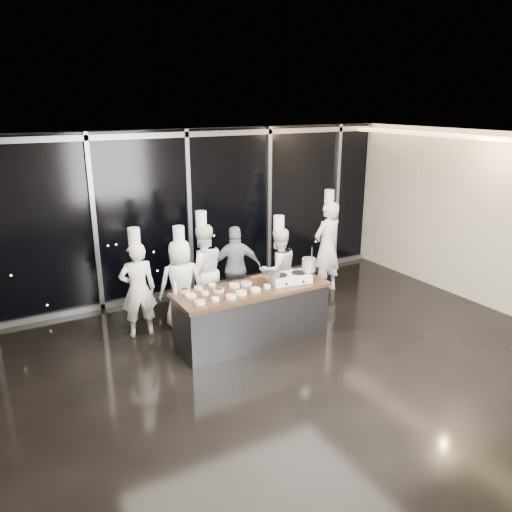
# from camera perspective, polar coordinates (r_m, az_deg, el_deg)

# --- Properties ---
(ground) EXTENTS (9.00, 9.00, 0.00)m
(ground) POSITION_cam_1_polar(r_m,az_deg,el_deg) (7.49, 2.99, -12.25)
(ground) COLOR black
(ground) RESTS_ON ground
(room_shell) EXTENTS (9.02, 7.02, 3.21)m
(room_shell) POSITION_cam_1_polar(r_m,az_deg,el_deg) (6.77, 4.55, 4.91)
(room_shell) COLOR beige
(room_shell) RESTS_ON ground
(window_wall) EXTENTS (8.90, 0.11, 3.20)m
(window_wall) POSITION_cam_1_polar(r_m,az_deg,el_deg) (9.80, -7.72, 4.83)
(window_wall) COLOR black
(window_wall) RESTS_ON ground
(demo_counter) EXTENTS (2.46, 0.86, 0.90)m
(demo_counter) POSITION_cam_1_polar(r_m,az_deg,el_deg) (7.98, -0.45, -6.65)
(demo_counter) COLOR #39393E
(demo_counter) RESTS_ON ground
(stove) EXTENTS (0.70, 0.49, 0.14)m
(stove) POSITION_cam_1_polar(r_m,az_deg,el_deg) (8.07, 3.83, -2.49)
(stove) COLOR silver
(stove) RESTS_ON demo_counter
(frying_pan) EXTENTS (0.53, 0.33, 0.05)m
(frying_pan) POSITION_cam_1_polar(r_m,az_deg,el_deg) (7.91, 1.67, -2.08)
(frying_pan) COLOR gray
(frying_pan) RESTS_ON stove
(stock_pot) EXTENTS (0.25, 0.25, 0.22)m
(stock_pot) POSITION_cam_1_polar(r_m,az_deg,el_deg) (8.14, 6.04, -0.99)
(stock_pot) COLOR silver
(stock_pot) RESTS_ON stove
(prep_bowls) EXTENTS (1.33, 0.73, 0.05)m
(prep_bowls) POSITION_cam_1_polar(r_m,az_deg,el_deg) (7.62, -3.92, -4.03)
(prep_bowls) COLOR white
(prep_bowls) RESTS_ON demo_counter
(squeeze_bottle) EXTENTS (0.06, 0.06, 0.22)m
(squeeze_bottle) POSITION_cam_1_polar(r_m,az_deg,el_deg) (7.62, -9.25, -3.59)
(squeeze_bottle) COLOR silver
(squeeze_bottle) RESTS_ON demo_counter
(chef_far_left) EXTENTS (0.62, 0.45, 1.81)m
(chef_far_left) POSITION_cam_1_polar(r_m,az_deg,el_deg) (8.24, -13.34, -3.61)
(chef_far_left) COLOR white
(chef_far_left) RESTS_ON ground
(chef_left) EXTENTS (0.79, 0.56, 1.75)m
(chef_left) POSITION_cam_1_polar(r_m,az_deg,el_deg) (8.47, -8.57, -3.03)
(chef_left) COLOR white
(chef_left) RESTS_ON ground
(chef_center) EXTENTS (0.86, 0.70, 1.91)m
(chef_center) POSITION_cam_1_polar(r_m,az_deg,el_deg) (8.80, -6.10, -1.64)
(chef_center) COLOR white
(chef_center) RESTS_ON ground
(guest) EXTENTS (0.99, 0.66, 1.56)m
(guest) POSITION_cam_1_polar(r_m,az_deg,el_deg) (9.09, -2.28, -1.37)
(guest) COLOR #15183A
(guest) RESTS_ON ground
(chef_right) EXTENTS (0.76, 0.60, 1.77)m
(chef_right) POSITION_cam_1_polar(r_m,az_deg,el_deg) (9.03, 2.55, -1.50)
(chef_right) COLOR white
(chef_right) RESTS_ON ground
(chef_side) EXTENTS (0.74, 0.55, 2.07)m
(chef_side) POSITION_cam_1_polar(r_m,az_deg,el_deg) (9.97, 8.12, 1.09)
(chef_side) COLOR white
(chef_side) RESTS_ON ground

